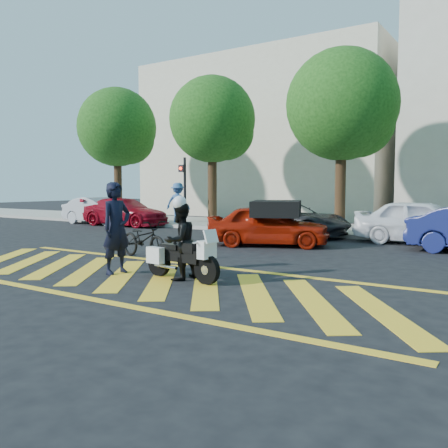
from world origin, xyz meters
The scene contains 18 objects.
ground centered at (0.00, 0.00, 0.00)m, with size 90.00×90.00×0.00m, color black.
sidewalk centered at (0.00, 12.00, 0.07)m, with size 60.00×5.00×0.15m, color #9E998E.
crosswalk centered at (-0.04, 0.00, 0.00)m, with size 12.33×4.00×0.01m.
building_left centered at (-8.00, 21.00, 5.00)m, with size 16.00×8.00×10.00m, color beige.
tree_far_left centered at (-12.87, 12.06, 5.05)m, with size 4.40×4.40×7.41m.
tree_left centered at (-6.37, 12.06, 4.99)m, with size 4.20×4.20×7.26m.
tree_center centered at (0.13, 12.06, 5.10)m, with size 4.60×4.60×7.56m.
signal_pole centered at (-6.50, 9.74, 1.92)m, with size 0.28×0.43×3.20m.
officer_bike centered at (-0.80, 0.03, 1.00)m, with size 0.73×0.48×2.00m, color black.
bicycle centered at (-1.83, 2.00, 0.51)m, with size 0.67×1.93×1.01m, color black.
police_motorcycle centered at (0.80, 0.25, 0.47)m, with size 1.96×0.68×0.86m.
officer_moto centered at (0.79, 0.24, 0.79)m, with size 0.77×0.60×1.59m, color black.
red_convertible centered at (-0.29, 6.12, 0.66)m, with size 1.56×3.87×1.32m, color #A31907.
parked_far_left centered at (-11.50, 9.20, 0.67)m, with size 1.42×4.07×1.34m, color #AEB0B6.
parked_left centered at (-9.68, 9.20, 0.66)m, with size 1.86×4.58×1.33m, color maroon.
parked_mid_left centered at (-0.94, 9.20, 0.64)m, with size 2.11×4.58×1.27m, color black.
parked_mid_right centered at (3.80, 9.20, 0.74)m, with size 1.75×4.34×1.48m, color white.
pedestrian_left centered at (-7.75, 10.85, 1.11)m, with size 1.24×0.72×1.93m, color #3A649F.
Camera 1 is at (6.78, -7.29, 1.92)m, focal length 38.00 mm.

